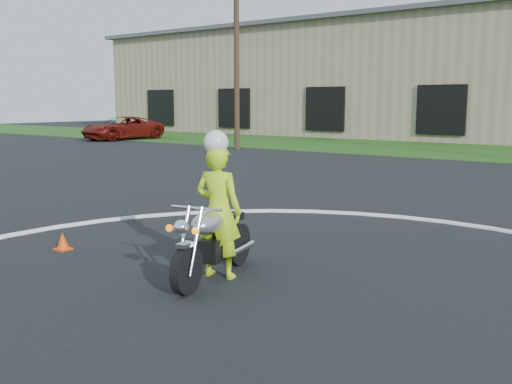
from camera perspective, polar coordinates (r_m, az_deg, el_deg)
The scene contains 5 objects.
course_markings at distance 7.41m, azimuth 22.72°, elevation -10.97°, with size 19.05×19.05×0.12m.
primary_motorcycle at distance 7.95m, azimuth -4.33°, elevation -4.93°, with size 0.76×2.10×1.12m.
rider_primary_grp at distance 7.96m, azimuth -3.79°, elevation -1.53°, with size 0.77×0.59×2.07m.
pickup_grp at distance 38.93m, azimuth -13.21°, elevation 6.24°, with size 3.10×5.71×1.52m.
warehouse at distance 47.74m, azimuth 9.76°, elevation 10.89°, with size 41.00×17.00×8.30m.
Camera 1 is at (3.75, -2.47, 2.45)m, focal length 40.00 mm.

